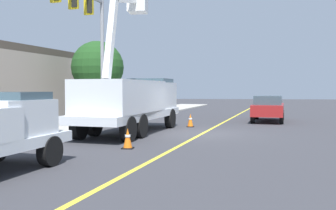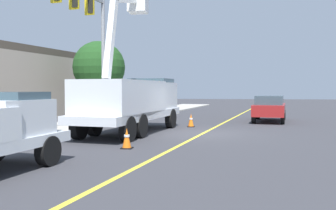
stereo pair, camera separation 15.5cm
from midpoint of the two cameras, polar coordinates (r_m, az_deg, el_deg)
name	(u,v)px [view 1 (the left image)]	position (r m, az deg, el deg)	size (l,w,h in m)	color
ground	(203,134)	(18.02, 5.04, -4.34)	(120.00, 120.00, 0.00)	#38383D
sidewalk_far_side	(63,127)	(21.07, -15.92, -3.27)	(60.00, 3.60, 0.12)	#B2ADA3
lane_centre_stripe	(203,133)	(18.02, 5.04, -4.33)	(50.00, 0.16, 0.01)	yellow
utility_bucket_truck	(132,100)	(18.24, -5.80, 0.84)	(8.52, 3.93, 7.24)	silver
passing_minivan	(268,107)	(25.29, 14.86, -0.23)	(5.06, 2.73, 1.69)	maroon
traffic_cone_mid_front	(128,139)	(13.52, -6.48, -5.09)	(0.40, 0.40, 0.74)	black
traffic_cone_mid_rear	(190,120)	(21.02, 3.21, -2.35)	(0.40, 0.40, 0.75)	black
traffic_signal_mast	(81,20)	(21.02, -13.25, 12.55)	(7.04, 1.52, 8.11)	gray
commercial_building_backdrop	(9,83)	(30.19, -23.19, 3.03)	(24.31, 10.62, 5.06)	#A89989
street_tree_right	(98,67)	(27.93, -10.83, 5.65)	(3.81, 3.81, 5.61)	brown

